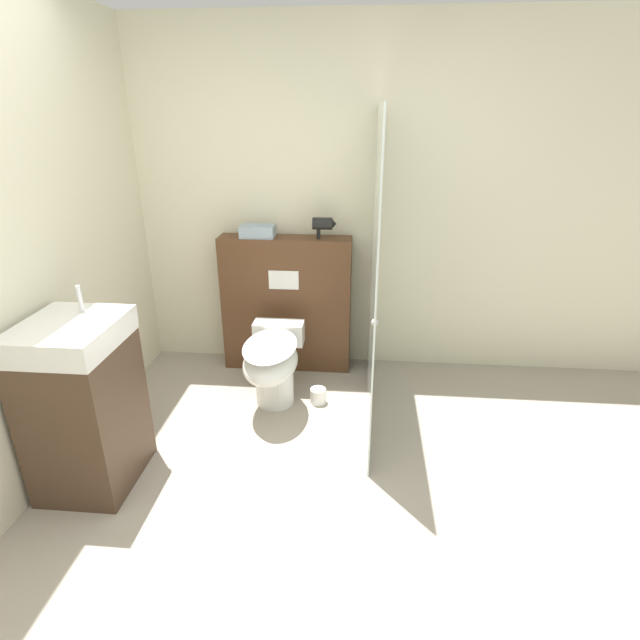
{
  "coord_description": "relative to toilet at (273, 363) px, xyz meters",
  "views": [
    {
      "loc": [
        0.37,
        -1.67,
        1.88
      ],
      "look_at": [
        0.11,
        1.19,
        0.68
      ],
      "focal_mm": 28.0,
      "sensor_mm": 36.0,
      "label": 1
    }
  ],
  "objects": [
    {
      "name": "ground_plane",
      "position": [
        0.21,
        -1.26,
        -0.32
      ],
      "size": [
        12.0,
        12.0,
        0.0
      ],
      "primitive_type": "plane",
      "color": "#9E9384"
    },
    {
      "name": "wall_back",
      "position": [
        0.21,
        0.76,
        0.93
      ],
      "size": [
        8.0,
        0.06,
        2.5
      ],
      "color": "beige",
      "rests_on": "ground_plane"
    },
    {
      "name": "partition_panel",
      "position": [
        0.01,
        0.6,
        0.2
      ],
      "size": [
        0.97,
        0.22,
        1.04
      ],
      "color": "#51331E",
      "rests_on": "ground_plane"
    },
    {
      "name": "shower_glass",
      "position": [
        0.65,
        0.02,
        0.64
      ],
      "size": [
        0.04,
        1.42,
        1.92
      ],
      "color": "silver",
      "rests_on": "ground_plane"
    },
    {
      "name": "toilet",
      "position": [
        0.0,
        0.0,
        0.0
      ],
      "size": [
        0.35,
        0.69,
        0.51
      ],
      "color": "white",
      "rests_on": "ground_plane"
    },
    {
      "name": "sink_vanity",
      "position": [
        -0.84,
        -0.82,
        0.15
      ],
      "size": [
        0.46,
        0.54,
        1.07
      ],
      "color": "#473323",
      "rests_on": "ground_plane"
    },
    {
      "name": "hair_drier",
      "position": [
        0.29,
        0.57,
        0.82
      ],
      "size": [
        0.17,
        0.09,
        0.15
      ],
      "color": "black",
      "rests_on": "partition_panel"
    },
    {
      "name": "folded_towel",
      "position": [
        -0.19,
        0.58,
        0.76
      ],
      "size": [
        0.25,
        0.15,
        0.09
      ],
      "color": "#8C9EAD",
      "rests_on": "partition_panel"
    },
    {
      "name": "spare_toilet_roll",
      "position": [
        0.3,
        0.05,
        -0.27
      ],
      "size": [
        0.11,
        0.11,
        0.11
      ],
      "color": "white",
      "rests_on": "ground_plane"
    }
  ]
}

